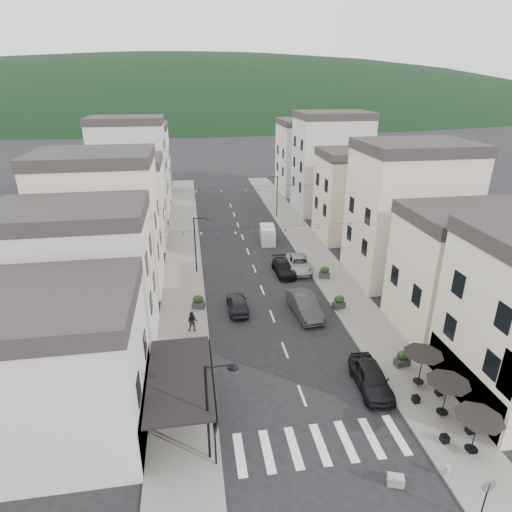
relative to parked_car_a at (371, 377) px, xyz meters
The scene contains 30 objects.
ground 7.65m from the parked_car_a, 127.24° to the right, with size 700.00×700.00×0.00m, color black.
sidewalk_left 28.64m from the parked_car_a, 115.00° to the left, with size 4.00×76.00×0.12m, color slate.
sidewalk_right 26.12m from the parked_car_a, 83.62° to the left, with size 4.00×76.00×0.12m, color slate.
hill_backdrop 293.98m from the parked_car_a, 90.90° to the left, with size 640.00×360.00×70.00m, color black.
boutique_building 20.38m from the parked_car_a, behind, with size 12.00×8.00×8.00m, color beige.
boutique_awning 12.12m from the parked_car_a, behind, with size 3.77×7.50×3.28m.
buildings_row_left 37.39m from the parked_car_a, 121.07° to the left, with size 10.20×54.16×14.00m.
buildings_row_right 32.58m from the parked_car_a, 72.04° to the left, with size 10.20×54.16×14.50m.
cafe_terrace 4.75m from the parked_car_a, 46.38° to the right, with size 2.50×8.10×2.53m.
streetlamp_left_near 11.55m from the parked_car_a, 158.75° to the right, with size 1.70×0.56×6.00m.
streetlamp_left_far 22.69m from the parked_car_a, 117.58° to the left, with size 1.70×0.56×6.00m.
streetlamp_right_far 38.08m from the parked_car_a, 88.16° to the left, with size 1.70×0.56×6.00m.
traffic_sign 9.69m from the parked_car_a, 82.84° to the right, with size 0.70×0.07×2.70m.
bollards 4.65m from the parked_car_a, behind, with size 11.66×10.26×0.60m.
bunting_near 17.29m from the parked_car_a, 106.09° to the left, with size 19.00×0.28×0.62m.
bunting_far 32.64m from the parked_car_a, 98.19° to the left, with size 19.00×0.28×0.62m.
parked_car_a is the anchor object (origin of this frame).
parked_car_b 10.06m from the parked_car_a, 100.31° to the left, with size 1.82×5.23×1.72m, color #2F2F31.
parked_car_c 18.95m from the parked_car_a, 90.00° to the left, with size 2.37×5.13×1.43m, color #95979D.
parked_car_d 18.34m from the parked_car_a, 95.63° to the left, with size 1.83×4.51×1.31m, color black.
parked_car_e 13.55m from the parked_car_a, 123.11° to the left, with size 1.67×4.14×1.41m, color black.
delivery_van 27.89m from the parked_car_a, 93.57° to the left, with size 2.12×4.41×2.04m.
pedestrian_a 13.12m from the parked_car_a, 165.00° to the left, with size 0.62×0.40×1.69m, color black.
pedestrian_b 14.14m from the parked_car_a, 143.17° to the left, with size 0.84×0.66×1.74m, color black.
concrete_block_a 7.26m from the parked_car_a, 103.10° to the right, with size 0.80×0.50×0.50m, color gray.
planter_la 11.30m from the parked_car_a, behind, with size 1.11×0.70×1.18m.
planter_lb 16.27m from the parked_car_a, 131.40° to the left, with size 1.22×0.89×1.22m.
planter_ra 3.55m from the parked_car_a, 29.88° to the left, with size 1.14×0.75×1.19m.
planter_rb 10.35m from the parked_car_a, 82.22° to the left, with size 1.21×0.88×1.22m.
planter_rc 16.52m from the parked_car_a, 83.06° to the left, with size 1.21×0.83×1.24m.
Camera 1 is at (-6.31, -15.09, 18.74)m, focal length 30.00 mm.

